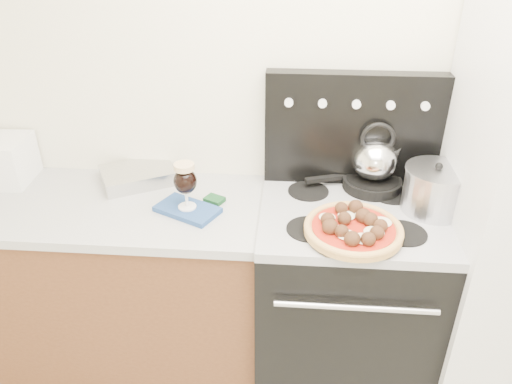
# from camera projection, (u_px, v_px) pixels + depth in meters

# --- Properties ---
(room_shell) EXTENTS (3.52, 3.01, 2.52)m
(room_shell) POSITION_uv_depth(u_px,v_px,m) (366.00, 291.00, 1.13)
(room_shell) COLOR silver
(room_shell) RESTS_ON ground
(base_cabinet) EXTENTS (1.45, 0.60, 0.86)m
(base_cabinet) POSITION_uv_depth(u_px,v_px,m) (110.00, 285.00, 2.39)
(base_cabinet) COLOR brown
(base_cabinet) RESTS_ON ground
(countertop) EXTENTS (1.48, 0.63, 0.04)m
(countertop) POSITION_uv_depth(u_px,v_px,m) (95.00, 205.00, 2.17)
(countertop) COLOR #B7B7B7
(countertop) RESTS_ON base_cabinet
(stove_body) EXTENTS (0.76, 0.65, 0.88)m
(stove_body) POSITION_uv_depth(u_px,v_px,m) (343.00, 300.00, 2.29)
(stove_body) COLOR black
(stove_body) RESTS_ON ground
(cooktop) EXTENTS (0.76, 0.65, 0.04)m
(cooktop) POSITION_uv_depth(u_px,v_px,m) (352.00, 215.00, 2.06)
(cooktop) COLOR #ADADB2
(cooktop) RESTS_ON stove_body
(backguard) EXTENTS (0.76, 0.08, 0.50)m
(backguard) POSITION_uv_depth(u_px,v_px,m) (352.00, 129.00, 2.17)
(backguard) COLOR black
(backguard) RESTS_ON cooktop
(foil_sheet) EXTENTS (0.40, 0.36, 0.06)m
(foil_sheet) POSITION_uv_depth(u_px,v_px,m) (138.00, 175.00, 2.31)
(foil_sheet) COLOR silver
(foil_sheet) RESTS_ON countertop
(oven_mitt) EXTENTS (0.30, 0.25, 0.02)m
(oven_mitt) POSITION_uv_depth(u_px,v_px,m) (188.00, 210.00, 2.08)
(oven_mitt) COLOR navy
(oven_mitt) RESTS_ON countertop
(beer_glass) EXTENTS (0.12, 0.12, 0.21)m
(beer_glass) POSITION_uv_depth(u_px,v_px,m) (186.00, 186.00, 2.03)
(beer_glass) COLOR black
(beer_glass) RESTS_ON oven_mitt
(pizza_pan) EXTENTS (0.39, 0.39, 0.01)m
(pizza_pan) POSITION_uv_depth(u_px,v_px,m) (353.00, 234.00, 1.90)
(pizza_pan) COLOR black
(pizza_pan) RESTS_ON cooktop
(pizza) EXTENTS (0.47, 0.47, 0.05)m
(pizza) POSITION_uv_depth(u_px,v_px,m) (353.00, 227.00, 1.88)
(pizza) COLOR #DE944B
(pizza) RESTS_ON pizza_pan
(skillet) EXTENTS (0.33, 0.33, 0.05)m
(skillet) POSITION_uv_depth(u_px,v_px,m) (372.00, 183.00, 2.22)
(skillet) COLOR black
(skillet) RESTS_ON cooktop
(tea_kettle) EXTENTS (0.25, 0.25, 0.22)m
(tea_kettle) POSITION_uv_depth(u_px,v_px,m) (376.00, 156.00, 2.15)
(tea_kettle) COLOR silver
(tea_kettle) RESTS_ON skillet
(stock_pot) EXTENTS (0.28, 0.28, 0.18)m
(stock_pot) POSITION_uv_depth(u_px,v_px,m) (434.00, 191.00, 2.02)
(stock_pot) COLOR silver
(stock_pot) RESTS_ON cooktop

